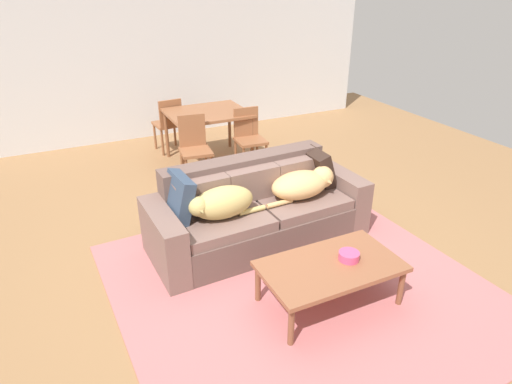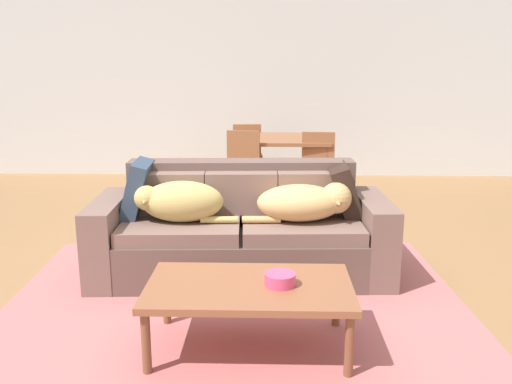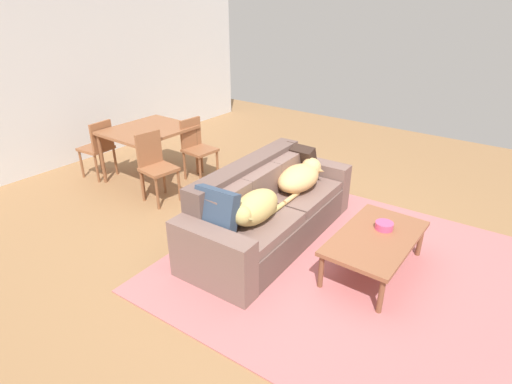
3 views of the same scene
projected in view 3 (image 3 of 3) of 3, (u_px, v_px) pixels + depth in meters
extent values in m
plane|color=#976D45|center=(272.00, 241.00, 4.56)|extent=(10.00, 10.00, 0.00)
cube|color=silver|center=(55.00, 78.00, 6.13)|extent=(8.00, 0.12, 2.70)
cube|color=#BE6A6A|center=(340.00, 265.00, 4.15)|extent=(3.29, 3.30, 0.01)
cube|color=brown|center=(271.00, 224.00, 4.54)|extent=(1.86, 0.96, 0.36)
cube|color=#795C54|center=(247.00, 223.00, 4.10)|extent=(0.92, 0.89, 0.10)
cube|color=#795C54|center=(292.00, 191.00, 4.78)|extent=(0.92, 0.89, 0.10)
cube|color=brown|center=(247.00, 178.00, 4.50)|extent=(1.84, 0.32, 0.39)
cube|color=#795C54|center=(230.00, 205.00, 3.99)|extent=(0.57, 0.18, 0.33)
cube|color=#795C54|center=(262.00, 185.00, 4.41)|extent=(0.57, 0.18, 0.33)
cube|color=#795C54|center=(288.00, 168.00, 4.83)|extent=(0.57, 0.18, 0.33)
cube|color=#795C54|center=(212.00, 259.00, 3.73)|extent=(0.25, 0.89, 0.61)
cube|color=#795C54|center=(314.00, 183.00, 5.25)|extent=(0.25, 0.89, 0.61)
ellipsoid|color=tan|center=(256.00, 207.00, 3.98)|extent=(0.63, 0.35, 0.31)
sphere|color=tan|center=(242.00, 215.00, 3.76)|extent=(0.19, 0.19, 0.19)
cone|color=#98844C|center=(249.00, 219.00, 3.72)|extent=(0.09, 0.11, 0.08)
cylinder|color=tan|center=(276.00, 209.00, 4.20)|extent=(0.28, 0.06, 0.05)
ellipsoid|color=tan|center=(298.00, 178.00, 4.64)|extent=(0.66, 0.42, 0.27)
sphere|color=tan|center=(311.00, 168.00, 4.82)|extent=(0.23, 0.23, 0.23)
cone|color=#A68051|center=(319.00, 170.00, 4.77)|extent=(0.11, 0.13, 0.11)
cylinder|color=tan|center=(291.00, 198.00, 4.44)|extent=(0.29, 0.06, 0.05)
cube|color=#33435B|center=(215.00, 213.00, 3.78)|extent=(0.26, 0.46, 0.46)
cube|color=#31211A|center=(300.00, 161.00, 5.00)|extent=(0.27, 0.40, 0.43)
cube|color=#915739|center=(376.00, 238.00, 3.91)|extent=(1.17, 0.67, 0.04)
cylinder|color=brown|center=(381.00, 296.00, 3.46)|extent=(0.05, 0.05, 0.36)
cylinder|color=brown|center=(420.00, 241.00, 4.23)|extent=(0.05, 0.05, 0.36)
cylinder|color=brown|center=(321.00, 271.00, 3.77)|extent=(0.05, 0.05, 0.36)
cylinder|color=brown|center=(368.00, 224.00, 4.54)|extent=(0.05, 0.05, 0.36)
cylinder|color=#EA4C7F|center=(384.00, 226.00, 4.01)|extent=(0.18, 0.18, 0.07)
cube|color=#945A39|center=(148.00, 130.00, 5.81)|extent=(1.14, 0.96, 0.04)
cylinder|color=brown|center=(141.00, 173.00, 5.37)|extent=(0.05, 0.05, 0.72)
cylinder|color=brown|center=(197.00, 151.00, 6.12)|extent=(0.05, 0.05, 0.72)
cylinder|color=brown|center=(102.00, 159.00, 5.84)|extent=(0.05, 0.05, 0.72)
cylinder|color=brown|center=(158.00, 140.00, 6.59)|extent=(0.05, 0.05, 0.72)
cube|color=#945A39|center=(159.00, 169.00, 5.27)|extent=(0.44, 0.44, 0.04)
cube|color=#945A39|center=(149.00, 148.00, 5.27)|extent=(0.36, 0.08, 0.44)
cylinder|color=brown|center=(157.00, 194.00, 5.15)|extent=(0.04, 0.04, 0.43)
cylinder|color=brown|center=(179.00, 186.00, 5.37)|extent=(0.04, 0.04, 0.43)
cylinder|color=brown|center=(142.00, 186.00, 5.36)|extent=(0.04, 0.04, 0.43)
cylinder|color=brown|center=(164.00, 178.00, 5.58)|extent=(0.04, 0.04, 0.43)
cube|color=#945A39|center=(200.00, 150.00, 5.91)|extent=(0.43, 0.43, 0.04)
cube|color=#945A39|center=(191.00, 133.00, 5.92)|extent=(0.36, 0.06, 0.42)
cylinder|color=brown|center=(200.00, 172.00, 5.80)|extent=(0.04, 0.04, 0.43)
cylinder|color=brown|center=(217.00, 165.00, 6.03)|extent=(0.04, 0.04, 0.43)
cylinder|color=brown|center=(185.00, 166.00, 6.00)|extent=(0.04, 0.04, 0.43)
cylinder|color=brown|center=(202.00, 159.00, 6.23)|extent=(0.04, 0.04, 0.43)
cube|color=#945A39|center=(96.00, 148.00, 6.02)|extent=(0.44, 0.44, 0.04)
cube|color=#945A39|center=(102.00, 136.00, 5.83)|extent=(0.36, 0.07, 0.40)
cylinder|color=brown|center=(100.00, 157.00, 6.33)|extent=(0.04, 0.04, 0.42)
cylinder|color=brown|center=(82.00, 164.00, 6.06)|extent=(0.04, 0.04, 0.42)
cylinder|color=brown|center=(115.00, 161.00, 6.17)|extent=(0.04, 0.04, 0.42)
cylinder|color=brown|center=(97.00, 169.00, 5.91)|extent=(0.04, 0.04, 0.42)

